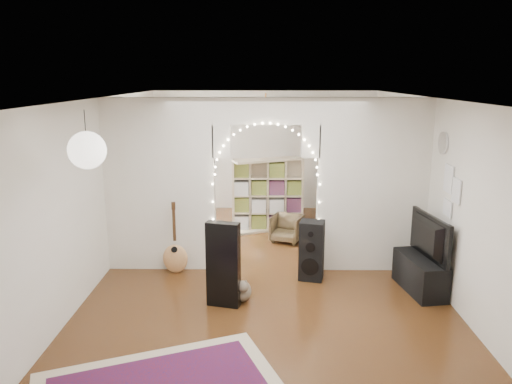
{
  "coord_description": "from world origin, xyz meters",
  "views": [
    {
      "loc": [
        -0.06,
        -7.57,
        3.0
      ],
      "look_at": [
        -0.16,
        0.3,
        1.18
      ],
      "focal_mm": 35.0,
      "sensor_mm": 36.0,
      "label": 1
    }
  ],
  "objects_px": {
    "floor_speaker": "(312,251)",
    "dining_chair_right": "(287,228)",
    "dining_table": "(269,186)",
    "dining_chair_left": "(278,209)",
    "bookcase": "(268,195)",
    "media_console": "(420,274)",
    "acoustic_guitar": "(175,247)"
  },
  "relations": [
    {
      "from": "acoustic_guitar",
      "to": "dining_chair_left",
      "type": "bearing_deg",
      "value": 41.77
    },
    {
      "from": "dining_table",
      "to": "acoustic_guitar",
      "type": "bearing_deg",
      "value": -102.76
    },
    {
      "from": "bookcase",
      "to": "dining_chair_left",
      "type": "xyz_separation_m",
      "value": [
        0.23,
        0.71,
        -0.48
      ]
    },
    {
      "from": "bookcase",
      "to": "dining_table",
      "type": "distance_m",
      "value": 1.02
    },
    {
      "from": "bookcase",
      "to": "dining_chair_right",
      "type": "xyz_separation_m",
      "value": [
        0.34,
        -0.73,
        -0.47
      ]
    },
    {
      "from": "acoustic_guitar",
      "to": "media_console",
      "type": "distance_m",
      "value": 3.67
    },
    {
      "from": "media_console",
      "to": "dining_table",
      "type": "xyz_separation_m",
      "value": [
        -2.11,
        3.95,
        0.43
      ]
    },
    {
      "from": "dining_table",
      "to": "dining_chair_left",
      "type": "distance_m",
      "value": 0.57
    },
    {
      "from": "floor_speaker",
      "to": "bookcase",
      "type": "height_order",
      "value": "bookcase"
    },
    {
      "from": "media_console",
      "to": "bookcase",
      "type": "relative_size",
      "value": 0.7
    },
    {
      "from": "media_console",
      "to": "dining_table",
      "type": "distance_m",
      "value": 4.5
    },
    {
      "from": "floor_speaker",
      "to": "media_console",
      "type": "bearing_deg",
      "value": -2.37
    },
    {
      "from": "floor_speaker",
      "to": "dining_chair_right",
      "type": "relative_size",
      "value": 1.66
    },
    {
      "from": "bookcase",
      "to": "dining_table",
      "type": "xyz_separation_m",
      "value": [
        0.04,
        1.02,
        -0.04
      ]
    },
    {
      "from": "acoustic_guitar",
      "to": "dining_chair_right",
      "type": "distance_m",
      "value": 2.4
    },
    {
      "from": "floor_speaker",
      "to": "dining_chair_right",
      "type": "distance_m",
      "value": 1.82
    },
    {
      "from": "media_console",
      "to": "dining_chair_right",
      "type": "distance_m",
      "value": 2.84
    },
    {
      "from": "dining_table",
      "to": "media_console",
      "type": "bearing_deg",
      "value": -50.3
    },
    {
      "from": "media_console",
      "to": "acoustic_guitar",
      "type": "bearing_deg",
      "value": 161.15
    },
    {
      "from": "acoustic_guitar",
      "to": "bookcase",
      "type": "xyz_separation_m",
      "value": [
        1.46,
        2.3,
        0.3
      ]
    },
    {
      "from": "media_console",
      "to": "dining_chair_left",
      "type": "xyz_separation_m",
      "value": [
        -1.92,
        3.64,
        -0.01
      ]
    },
    {
      "from": "bookcase",
      "to": "dining_table",
      "type": "relative_size",
      "value": 1.07
    },
    {
      "from": "acoustic_guitar",
      "to": "floor_speaker",
      "type": "xyz_separation_m",
      "value": [
        2.1,
        -0.21,
        0.03
      ]
    },
    {
      "from": "bookcase",
      "to": "dining_chair_right",
      "type": "height_order",
      "value": "bookcase"
    },
    {
      "from": "floor_speaker",
      "to": "dining_chair_right",
      "type": "bearing_deg",
      "value": 112.19
    },
    {
      "from": "dining_chair_left",
      "to": "dining_chair_right",
      "type": "bearing_deg",
      "value": -75.87
    },
    {
      "from": "floor_speaker",
      "to": "dining_table",
      "type": "bearing_deg",
      "value": 112.52
    },
    {
      "from": "acoustic_guitar",
      "to": "dining_chair_right",
      "type": "height_order",
      "value": "acoustic_guitar"
    },
    {
      "from": "dining_table",
      "to": "dining_chair_right",
      "type": "distance_m",
      "value": 1.83
    },
    {
      "from": "floor_speaker",
      "to": "media_console",
      "type": "xyz_separation_m",
      "value": [
        1.51,
        -0.41,
        -0.2
      ]
    },
    {
      "from": "floor_speaker",
      "to": "dining_table",
      "type": "height_order",
      "value": "floor_speaker"
    },
    {
      "from": "media_console",
      "to": "dining_chair_right",
      "type": "bearing_deg",
      "value": 120.31
    }
  ]
}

